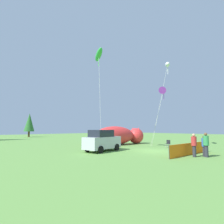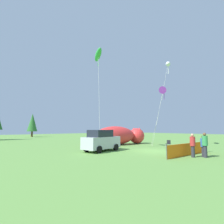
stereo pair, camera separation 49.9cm
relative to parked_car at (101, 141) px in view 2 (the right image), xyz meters
The scene contains 12 objects.
ground_plane 5.16m from the parked_car, 41.56° to the right, with size 120.00×120.00×0.00m, color #609342.
parked_car is the anchor object (origin of this frame).
folding_chair 8.25m from the parked_car, 19.23° to the right, with size 0.54×0.53×0.88m.
inflatable_cat 7.21m from the parked_car, 31.26° to the left, with size 8.33×3.19×2.53m.
safety_fence 8.03m from the parked_car, 60.03° to the right, with size 6.61×0.32×1.11m.
spectator_in_green_shirt 9.11m from the parked_car, 65.79° to the right, with size 0.42×0.42×1.91m.
spectator_in_grey_shirt 8.99m from the parked_car, 64.25° to the right, with size 0.36×0.36×1.67m.
spectator_in_blue_shirt 8.24m from the parked_car, 67.64° to the right, with size 0.40×0.40×1.84m.
kite_white_ghost 13.13m from the parked_car, 14.67° to the right, with size 2.55×2.70×11.11m.
kite_purple_delta 10.21m from the parked_car, 15.64° to the right, with size 1.85×2.61×7.75m.
kite_green_fish 9.34m from the parked_car, 72.34° to the left, with size 1.77×2.99×10.97m.
horizon_tree_east 34.98m from the parked_car, 83.67° to the left, with size 2.57×2.57×6.14m.
Camera 2 is at (-14.54, -10.49, 2.25)m, focal length 28.00 mm.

